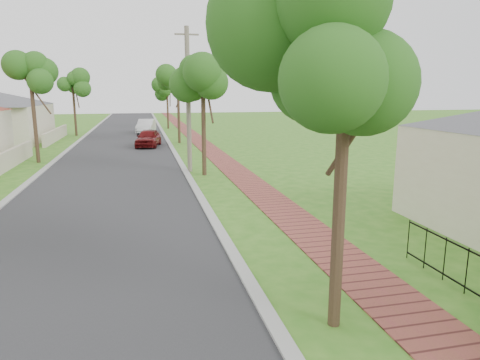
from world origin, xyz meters
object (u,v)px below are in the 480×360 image
object	(u,v)px
parked_car_white	(146,126)
near_tree	(347,58)
utility_pole	(188,100)
parked_car_red	(148,138)

from	to	relation	value
parked_car_white	near_tree	size ratio (longest dim) A/B	0.72
parked_car_white	utility_pole	world-z (taller)	utility_pole
parked_car_white	utility_pole	distance (m)	21.87
parked_car_red	utility_pole	distance (m)	11.49
parked_car_white	utility_pole	bearing A→B (deg)	-76.01
parked_car_red	parked_car_white	bearing A→B (deg)	101.09
parked_car_red	near_tree	distance (m)	26.98
near_tree	utility_pole	size ratio (longest dim) A/B	0.80
parked_car_white	near_tree	bearing A→B (deg)	-76.85
near_tree	utility_pole	distance (m)	15.68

